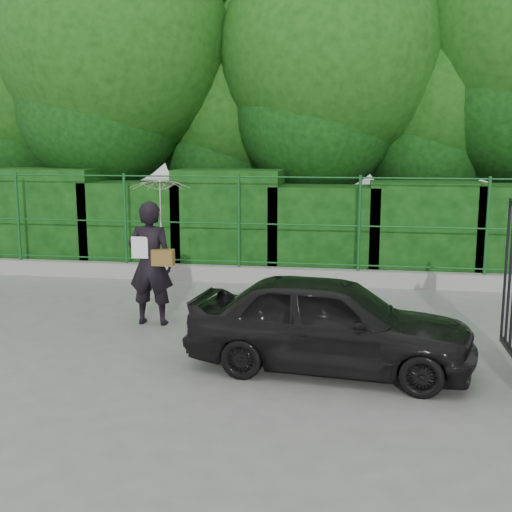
# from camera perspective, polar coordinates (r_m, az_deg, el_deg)

# --- Properties ---
(ground) EXTENTS (80.00, 80.00, 0.00)m
(ground) POSITION_cam_1_polar(r_m,az_deg,el_deg) (8.50, -9.94, -8.61)
(ground) COLOR gray
(kerb) EXTENTS (14.00, 0.25, 0.30)m
(kerb) POSITION_cam_1_polar(r_m,az_deg,el_deg) (12.65, -3.30, -1.57)
(kerb) COLOR #9E9E99
(kerb) RESTS_ON ground
(fence) EXTENTS (14.13, 0.06, 1.80)m
(fence) POSITION_cam_1_polar(r_m,az_deg,el_deg) (12.43, -2.35, 3.14)
(fence) COLOR #15501F
(fence) RESTS_ON kerb
(hedge) EXTENTS (14.20, 1.20, 2.14)m
(hedge) POSITION_cam_1_polar(r_m,az_deg,el_deg) (13.50, -2.87, 2.78)
(hedge) COLOR black
(hedge) RESTS_ON ground
(trees) EXTENTS (17.10, 6.15, 8.08)m
(trees) POSITION_cam_1_polar(r_m,az_deg,el_deg) (15.52, 3.55, 17.17)
(trees) COLOR black
(trees) RESTS_ON ground
(woman) EXTENTS (0.93, 0.89, 2.19)m
(woman) POSITION_cam_1_polar(r_m,az_deg,el_deg) (9.58, -8.92, 2.04)
(woman) COLOR black
(woman) RESTS_ON ground
(car) EXTENTS (3.53, 1.76, 1.16)m
(car) POSITION_cam_1_polar(r_m,az_deg,el_deg) (7.74, 6.57, -5.90)
(car) COLOR black
(car) RESTS_ON ground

